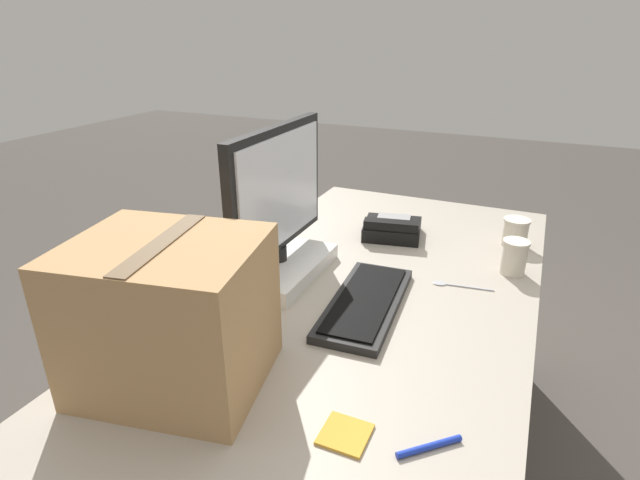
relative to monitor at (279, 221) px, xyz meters
name	(u,v)px	position (x,y,z in m)	size (l,w,h in m)	color
office_desk	(356,400)	(-0.03, -0.26, -0.53)	(1.80, 0.90, 0.72)	#A89E8E
monitor	(279,221)	(0.00, 0.00, 0.00)	(0.49, 0.23, 0.44)	white
keyboard	(365,302)	(-0.08, -0.29, -0.15)	(0.43, 0.20, 0.03)	black
desk_phone	(392,228)	(0.41, -0.22, -0.14)	(0.21, 0.22, 0.08)	black
paper_cup_left	(514,257)	(0.28, -0.63, -0.11)	(0.08, 0.08, 0.11)	beige
paper_cup_right	(515,232)	(0.50, -0.62, -0.12)	(0.09, 0.09, 0.09)	beige
spoon	(452,285)	(0.13, -0.48, -0.17)	(0.04, 0.17, 0.00)	#B2B2B7
cardboard_box	(171,314)	(-0.51, -0.03, -0.01)	(0.36, 0.41, 0.31)	tan
pen_marker	(429,447)	(-0.49, -0.55, -0.16)	(0.09, 0.10, 0.01)	#1933B2
sticky_note_pad	(345,434)	(-0.52, -0.41, -0.16)	(0.09, 0.09, 0.01)	gold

